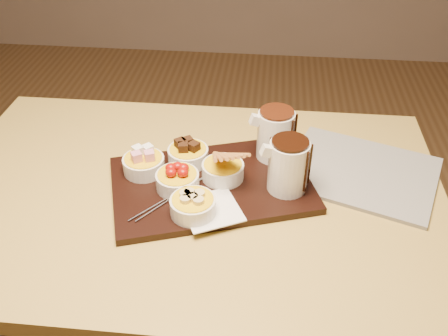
# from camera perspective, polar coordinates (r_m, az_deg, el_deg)

# --- Properties ---
(dining_table) EXTENTS (1.20, 0.80, 0.75)m
(dining_table) POSITION_cam_1_polar(r_m,az_deg,el_deg) (1.25, -3.79, -6.03)
(dining_table) COLOR #AD9140
(dining_table) RESTS_ON ground
(serving_board) EXTENTS (0.53, 0.43, 0.02)m
(serving_board) POSITION_cam_1_polar(r_m,az_deg,el_deg) (1.18, -1.45, -1.90)
(serving_board) COLOR black
(serving_board) RESTS_ON dining_table
(napkin) EXTENTS (0.16, 0.16, 0.00)m
(napkin) POSITION_cam_1_polar(r_m,az_deg,el_deg) (1.10, -1.46, -4.79)
(napkin) COLOR white
(napkin) RESTS_ON serving_board
(bowl_marshmallows) EXTENTS (0.10, 0.10, 0.04)m
(bowl_marshmallows) POSITION_cam_1_polar(r_m,az_deg,el_deg) (1.21, -9.14, 0.37)
(bowl_marshmallows) COLOR silver
(bowl_marshmallows) RESTS_ON serving_board
(bowl_cake) EXTENTS (0.10, 0.10, 0.04)m
(bowl_cake) POSITION_cam_1_polar(r_m,az_deg,el_deg) (1.23, -4.12, 1.43)
(bowl_cake) COLOR silver
(bowl_cake) RESTS_ON serving_board
(bowl_strawberries) EXTENTS (0.10, 0.10, 0.04)m
(bowl_strawberries) POSITION_cam_1_polar(r_m,az_deg,el_deg) (1.15, -5.33, -1.49)
(bowl_strawberries) COLOR silver
(bowl_strawberries) RESTS_ON serving_board
(bowl_biscotti) EXTENTS (0.10, 0.10, 0.04)m
(bowl_biscotti) POSITION_cam_1_polar(r_m,az_deg,el_deg) (1.18, -0.13, -0.34)
(bowl_biscotti) COLOR silver
(bowl_biscotti) RESTS_ON serving_board
(bowl_bananas) EXTENTS (0.10, 0.10, 0.04)m
(bowl_bananas) POSITION_cam_1_polar(r_m,az_deg,el_deg) (1.08, -3.56, -4.39)
(bowl_bananas) COLOR silver
(bowl_bananas) RESTS_ON serving_board
(pitcher_dark_chocolate) EXTENTS (0.11, 0.11, 0.12)m
(pitcher_dark_chocolate) POSITION_cam_1_polar(r_m,az_deg,el_deg) (1.13, 7.34, 0.21)
(pitcher_dark_chocolate) COLOR silver
(pitcher_dark_chocolate) RESTS_ON serving_board
(pitcher_milk_chocolate) EXTENTS (0.11, 0.11, 0.12)m
(pitcher_milk_chocolate) POSITION_cam_1_polar(r_m,az_deg,el_deg) (1.23, 5.88, 3.77)
(pitcher_milk_chocolate) COLOR silver
(pitcher_milk_chocolate) RESTS_ON serving_board
(fondue_skewers) EXTENTS (0.22, 0.19, 0.01)m
(fondue_skewers) POSITION_cam_1_polar(r_m,az_deg,el_deg) (1.14, -5.61, -2.92)
(fondue_skewers) COLOR silver
(fondue_skewers) RESTS_ON serving_board
(newspaper) EXTENTS (0.43, 0.39, 0.01)m
(newspaper) POSITION_cam_1_polar(r_m,az_deg,el_deg) (1.27, 15.36, -0.43)
(newspaper) COLOR beige
(newspaper) RESTS_ON dining_table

